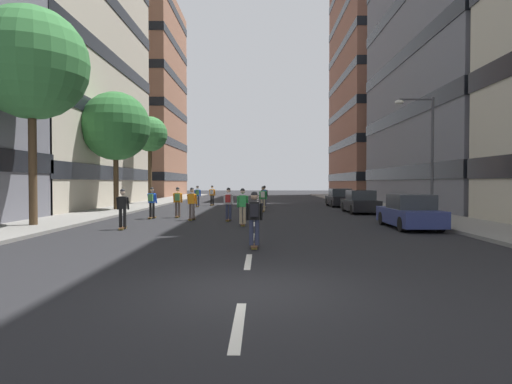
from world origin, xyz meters
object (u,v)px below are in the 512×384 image
Objects in this scene: skater_4 at (123,207)px; skater_6 at (152,201)px; street_tree_mid at (150,135)px; skater_9 at (228,202)px; parked_car_near at (410,213)px; skater_5 at (197,195)px; skater_1 at (178,200)px; skater_10 at (243,205)px; streetlamp_right at (425,144)px; street_tree_far at (31,64)px; skater_8 at (254,216)px; street_tree_near at (116,126)px; skater_3 at (212,194)px; parked_car_far at (340,198)px; skater_0 at (192,202)px; skater_2 at (264,195)px; skater_7 at (263,197)px; parked_car_mid at (360,202)px.

skater_6 is at bearing 91.16° from skater_4.
skater_9 is (8.58, -17.15, -5.43)m from street_tree_mid.
skater_5 reaches higher than parked_car_near.
street_tree_mid reaches higher than skater_1.
skater_4 is at bearing -88.84° from skater_6.
skater_4 is 1.00× the size of skater_10.
skater_1 is at bearing 130.67° from skater_10.
streetlamp_right is 16.01m from skater_4.
street_tree_far is 13.31m from skater_8.
street_tree_far is (0.00, -11.19, 1.37)m from street_tree_near.
streetlamp_right reaches higher than skater_3.
skater_8 is (10.09, -26.50, -5.43)m from street_tree_mid.
parked_car_far is 11.05m from skater_3.
skater_0 is at bearing -20.67° from skater_6.
skater_2 is 1.00× the size of skater_4.
skater_3 is at bearing 120.57° from parked_car_near.
skater_8 is (-0.36, -16.61, 0.00)m from skater_7.
skater_1 is at bearing -135.19° from parked_car_far.
skater_10 is (-7.53, 1.06, 0.29)m from parked_car_near.
streetlamp_right is 15.28m from skater_2.
skater_1 is 12.86m from skater_3.
parked_car_near is at bearing -0.07° from street_tree_far.
skater_9 is at bearing 43.27° from skater_4.
skater_5 is at bearing 102.78° from skater_8.
skater_5 is (-1.53, 12.45, 0.03)m from skater_0.
skater_8 is at bearing -91.30° from skater_2.
street_tree_far is (-16.96, -9.62, 6.68)m from parked_car_mid.
skater_7 is (-8.77, 6.57, -3.12)m from streetlamp_right.
streetlamp_right is at bearing 3.71° from skater_9.
parked_car_mid is 12.17m from skater_1.
skater_7 is at bearing 84.00° from skater_10.
skater_3 is 17.82m from skater_10.
street_tree_near reaches higher than skater_6.
parked_car_mid is 2.47× the size of skater_0.
skater_1 is (-11.52, -3.94, 0.32)m from parked_car_mid.
skater_7 is (10.45, -9.90, -5.43)m from street_tree_mid.
skater_10 is at bearing -96.00° from skater_7.
skater_0 is at bearing 63.32° from skater_4.
streetlamp_right is at bearing -36.84° from skater_7.
street_tree_far is at bearing -130.48° from skater_6.
skater_7 is at bearing -135.40° from parked_car_far.
parked_car_mid is 2.47× the size of skater_9.
skater_7 reaches higher than parked_car_mid.
parked_car_mid is 2.47× the size of skater_8.
skater_5 is (-14.19, 12.27, -3.12)m from streetlamp_right.
skater_10 is (2.88, -2.91, 0.00)m from skater_0.
skater_5 is at bearing 97.00° from skater_0.
skater_3 is (6.01, 18.53, -6.37)m from street_tree_far.
skater_1 is 1.00× the size of skater_6.
skater_6 is (-15.07, 0.73, -3.12)m from streetlamp_right.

